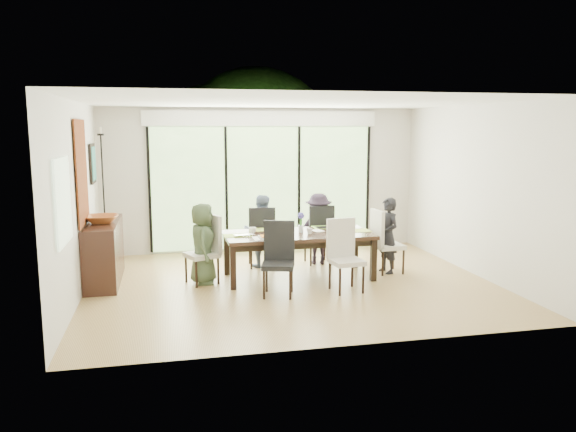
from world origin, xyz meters
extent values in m
cube|color=olive|center=(0.00, 0.00, -0.01)|extent=(6.00, 5.00, 0.01)
cube|color=white|center=(0.00, 0.00, 2.71)|extent=(6.00, 5.00, 0.01)
cube|color=beige|center=(0.00, 2.51, 1.35)|extent=(6.00, 0.02, 2.70)
cube|color=silver|center=(0.00, -2.51, 1.35)|extent=(6.00, 0.02, 2.70)
cube|color=beige|center=(-3.01, 0.00, 1.35)|extent=(0.02, 5.00, 2.70)
cube|color=beige|center=(3.01, 0.00, 1.35)|extent=(0.02, 5.00, 2.70)
cube|color=#598C3F|center=(0.00, 2.47, 1.20)|extent=(4.20, 0.02, 2.30)
cube|color=white|center=(0.00, 2.46, 2.50)|extent=(4.40, 0.06, 0.28)
cube|color=black|center=(-2.10, 2.46, 1.20)|extent=(0.05, 0.04, 2.30)
cube|color=black|center=(-0.70, 2.46, 1.20)|extent=(0.05, 0.04, 2.30)
cube|color=black|center=(0.70, 2.46, 1.20)|extent=(0.05, 0.04, 2.30)
cube|color=black|center=(2.10, 2.46, 1.20)|extent=(0.05, 0.04, 2.30)
cube|color=#8CAD7F|center=(-2.97, -1.20, 1.50)|extent=(0.02, 0.90, 1.00)
cube|color=brown|center=(0.00, 3.40, -0.05)|extent=(6.00, 1.80, 0.10)
cube|color=brown|center=(0.00, 4.20, 0.55)|extent=(6.00, 0.08, 0.06)
sphere|color=#14380F|center=(-1.80, 5.20, 1.44)|extent=(3.20, 3.20, 3.20)
sphere|color=#14380F|center=(0.40, 5.80, 1.80)|extent=(4.00, 4.00, 4.00)
sphere|color=#14380F|center=(2.20, 5.00, 1.26)|extent=(2.80, 2.80, 2.80)
sphere|color=#14380F|center=(-0.60, 6.50, 1.62)|extent=(3.60, 3.60, 3.60)
cube|color=black|center=(0.19, 0.33, 0.68)|extent=(2.28, 1.04, 0.06)
cube|color=black|center=(0.19, 0.33, 0.60)|extent=(2.09, 0.85, 0.09)
cube|color=black|center=(-0.89, -0.10, 0.33)|extent=(0.09, 0.09, 0.65)
cube|color=black|center=(1.27, -0.10, 0.33)|extent=(0.09, 0.09, 0.65)
cube|color=black|center=(-0.89, 0.76, 0.33)|extent=(0.09, 0.09, 0.65)
cube|color=black|center=(1.27, 0.76, 0.33)|extent=(0.09, 0.09, 0.65)
imported|color=#3F5035|center=(-1.29, 0.33, 0.61)|extent=(0.41, 0.60, 1.22)
imported|color=black|center=(1.67, 0.33, 0.61)|extent=(0.47, 0.64, 1.22)
imported|color=slate|center=(-0.26, 1.16, 0.61)|extent=(0.62, 0.44, 1.22)
imported|color=#271D2C|center=(0.74, 1.16, 0.61)|extent=(0.63, 0.46, 1.22)
cube|color=#98B942|center=(-0.76, 0.33, 0.71)|extent=(0.42, 0.30, 0.01)
cube|color=#A6C044|center=(1.14, 0.33, 0.71)|extent=(0.42, 0.30, 0.01)
cube|color=#99B33F|center=(-0.26, 0.73, 0.71)|extent=(0.42, 0.30, 0.01)
cube|color=#87C446|center=(0.74, 0.73, 0.71)|extent=(0.42, 0.30, 0.01)
cube|color=white|center=(-0.36, 0.03, 0.71)|extent=(0.42, 0.30, 0.01)
cube|color=black|center=(-0.16, 0.68, 0.72)|extent=(0.25, 0.17, 0.01)
cube|color=black|center=(0.69, 0.68, 0.72)|extent=(0.23, 0.16, 0.01)
cube|color=white|center=(0.89, 0.28, 0.71)|extent=(0.28, 0.21, 0.00)
cube|color=white|center=(-0.36, 0.03, 0.73)|extent=(0.25, 0.25, 0.02)
cube|color=orange|center=(-0.36, 0.03, 0.75)|extent=(0.19, 0.19, 0.01)
cylinder|color=silver|center=(0.24, 0.38, 0.77)|extent=(0.08, 0.08, 0.11)
cylinder|color=#337226|center=(0.24, 0.38, 0.88)|extent=(0.04, 0.04, 0.15)
sphere|color=#4F46B0|center=(0.24, 0.38, 0.98)|extent=(0.10, 0.10, 0.10)
imported|color=silver|center=(-0.66, 0.23, 0.72)|extent=(0.34, 0.25, 0.02)
imported|color=white|center=(-0.51, 0.48, 0.76)|extent=(0.15, 0.15, 0.09)
imported|color=white|center=(0.34, 0.23, 0.76)|extent=(0.13, 0.13, 0.09)
imported|color=white|center=(0.99, 0.43, 0.76)|extent=(0.15, 0.15, 0.09)
imported|color=white|center=(0.44, 0.38, 0.72)|extent=(0.21, 0.25, 0.02)
cube|color=black|center=(-2.76, 0.76, 0.46)|extent=(0.46, 1.64, 0.92)
imported|color=brown|center=(-2.76, 0.66, 0.98)|extent=(0.49, 0.49, 0.12)
cylinder|color=black|center=(-2.76, 1.11, 0.94)|extent=(0.10, 0.10, 0.04)
cylinder|color=black|center=(-2.76, 1.11, 1.59)|extent=(0.02, 0.02, 1.28)
cylinder|color=black|center=(-2.76, 1.11, 2.23)|extent=(0.10, 0.10, 0.03)
cylinder|color=silver|center=(-2.76, 1.11, 2.29)|extent=(0.04, 0.04, 0.10)
cube|color=#8E3814|center=(-2.97, 0.40, 1.70)|extent=(0.02, 1.00, 1.50)
cube|color=black|center=(-2.97, 1.70, 1.75)|extent=(0.03, 0.55, 0.65)
cube|color=#1B5854|center=(-2.95, 1.70, 1.75)|extent=(0.01, 0.45, 0.55)
camera|label=1|loc=(-1.81, -8.00, 2.34)|focal=35.00mm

